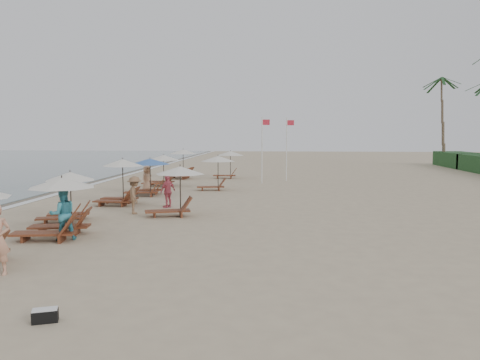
# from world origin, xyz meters

# --- Properties ---
(ground) EXTENTS (160.00, 160.00, 0.00)m
(ground) POSITION_xyz_m (0.00, 0.00, 0.00)
(ground) COLOR tan
(ground) RESTS_ON ground
(wet_sand_band) EXTENTS (3.20, 140.00, 0.01)m
(wet_sand_band) POSITION_xyz_m (-12.50, 10.00, 0.00)
(wet_sand_band) COLOR #6B5E4C
(wet_sand_band) RESTS_ON ground
(foam_line) EXTENTS (0.50, 140.00, 0.02)m
(foam_line) POSITION_xyz_m (-11.20, 10.00, 0.01)
(foam_line) COLOR white
(foam_line) RESTS_ON ground
(lounger_station_1) EXTENTS (2.79, 2.32, 2.15)m
(lounger_station_1) POSITION_xyz_m (-5.60, -0.63, 1.03)
(lounger_station_1) COLOR brown
(lounger_station_1) RESTS_ON ground
(lounger_station_2) EXTENTS (2.37, 2.15, 2.09)m
(lounger_station_2) POSITION_xyz_m (-6.61, 2.42, 1.09)
(lounger_station_2) COLOR brown
(lounger_station_2) RESTS_ON ground
(lounger_station_3) EXTENTS (2.48, 2.12, 2.37)m
(lounger_station_3) POSITION_xyz_m (-6.00, 7.15, 1.14)
(lounger_station_3) COLOR brown
(lounger_station_3) RESTS_ON ground
(lounger_station_4) EXTENTS (2.70, 2.43, 2.21)m
(lounger_station_4) POSITION_xyz_m (-5.58, 10.88, 1.16)
(lounger_station_4) COLOR brown
(lounger_station_4) RESTS_ON ground
(lounger_station_5) EXTENTS (2.64, 2.34, 2.18)m
(lounger_station_5) POSITION_xyz_m (-6.01, 15.84, 1.12)
(lounger_station_5) COLOR brown
(lounger_station_5) RESTS_ON ground
(lounger_station_6) EXTENTS (2.64, 2.41, 2.39)m
(lounger_station_6) POSITION_xyz_m (-5.76, 21.28, 1.15)
(lounger_station_6) COLOR brown
(lounger_station_6) RESTS_ON ground
(inland_station_0) EXTENTS (2.74, 2.24, 2.22)m
(inland_station_0) POSITION_xyz_m (-2.35, 4.06, 1.37)
(inland_station_0) COLOR brown
(inland_station_0) RESTS_ON ground
(inland_station_1) EXTENTS (2.56, 2.24, 2.22)m
(inland_station_1) POSITION_xyz_m (-1.85, 13.83, 1.47)
(inland_station_1) COLOR brown
(inland_station_1) RESTS_ON ground
(inland_station_2) EXTENTS (2.58, 2.24, 2.22)m
(inland_station_2) POSITION_xyz_m (-1.91, 22.00, 1.44)
(inland_station_2) COLOR brown
(inland_station_2) RESTS_ON ground
(beachgoer_mid_a) EXTENTS (1.12, 1.07, 1.83)m
(beachgoer_mid_a) POSITION_xyz_m (-5.16, -0.99, 0.91)
(beachgoer_mid_a) COLOR teal
(beachgoer_mid_a) RESTS_ON ground
(beachgoer_mid_b) EXTENTS (1.01, 1.29, 1.75)m
(beachgoer_mid_b) POSITION_xyz_m (-4.33, 4.49, 0.87)
(beachgoer_mid_b) COLOR brown
(beachgoer_mid_b) RESTS_ON ground
(beachgoer_far_a) EXTENTS (0.85, 1.03, 1.65)m
(beachgoer_far_a) POSITION_xyz_m (-3.24, 6.43, 0.82)
(beachgoer_far_a) COLOR #CC5162
(beachgoer_far_a) RESTS_ON ground
(beachgoer_far_b) EXTENTS (0.82, 0.96, 1.67)m
(beachgoer_far_b) POSITION_xyz_m (-6.01, 12.39, 0.84)
(beachgoer_far_b) COLOR tan
(beachgoer_far_b) RESTS_ON ground
(duffel_bag) EXTENTS (0.54, 0.40, 0.27)m
(duffel_bag) POSITION_xyz_m (-2.27, -7.92, 0.14)
(duffel_bag) COLOR black
(duffel_bag) RESTS_ON ground
(flag_pole_near) EXTENTS (0.59, 0.08, 4.89)m
(flag_pole_near) POSITION_xyz_m (1.05, 18.04, 2.70)
(flag_pole_near) COLOR silver
(flag_pole_near) RESTS_ON ground
(flag_pole_far) EXTENTS (0.60, 0.08, 4.90)m
(flag_pole_far) POSITION_xyz_m (2.87, 20.11, 2.70)
(flag_pole_far) COLOR silver
(flag_pole_far) RESTS_ON ground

